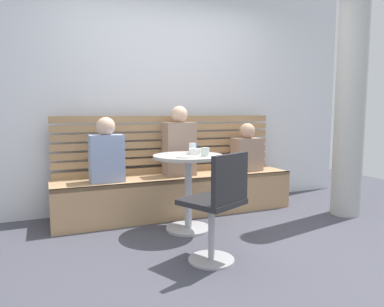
{
  "coord_description": "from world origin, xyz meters",
  "views": [
    {
      "loc": [
        -1.37,
        -2.49,
        1.15
      ],
      "look_at": [
        -0.05,
        0.66,
        0.75
      ],
      "focal_mm": 33.13,
      "sensor_mm": 36.0,
      "label": 1
    }
  ],
  "objects_px": {
    "booth_bench": "(178,195)",
    "cup_ceramic_white": "(193,152)",
    "white_chair": "(218,204)",
    "person_child_middle": "(247,150)",
    "cup_water_clear": "(192,149)",
    "cup_mug_blue": "(193,148)",
    "cup_espresso_small": "(200,151)",
    "cafe_table": "(188,178)",
    "cup_glass_short": "(205,152)",
    "person_child_left": "(106,153)",
    "person_adult": "(179,144)",
    "plate_small": "(186,157)"
  },
  "relations": [
    {
      "from": "white_chair",
      "to": "cup_espresso_small",
      "type": "bearing_deg",
      "value": 74.98
    },
    {
      "from": "white_chair",
      "to": "plate_small",
      "type": "xyz_separation_m",
      "value": [
        -0.01,
        0.64,
        0.28
      ]
    },
    {
      "from": "plate_small",
      "to": "cup_mug_blue",
      "type": "bearing_deg",
      "value": 57.19
    },
    {
      "from": "cafe_table",
      "to": "person_child_left",
      "type": "xyz_separation_m",
      "value": [
        -0.69,
        0.52,
        0.21
      ]
    },
    {
      "from": "person_adult",
      "to": "cup_espresso_small",
      "type": "relative_size",
      "value": 13.91
    },
    {
      "from": "cafe_table",
      "to": "cup_mug_blue",
      "type": "distance_m",
      "value": 0.33
    },
    {
      "from": "cup_ceramic_white",
      "to": "person_adult",
      "type": "bearing_deg",
      "value": 80.48
    },
    {
      "from": "person_child_middle",
      "to": "cup_espresso_small",
      "type": "height_order",
      "value": "person_child_middle"
    },
    {
      "from": "cup_mug_blue",
      "to": "plate_small",
      "type": "relative_size",
      "value": 0.56
    },
    {
      "from": "booth_bench",
      "to": "cafe_table",
      "type": "xyz_separation_m",
      "value": [
        -0.1,
        -0.56,
        0.3
      ]
    },
    {
      "from": "booth_bench",
      "to": "white_chair",
      "type": "xyz_separation_m",
      "value": [
        -0.18,
        -1.37,
        0.24
      ]
    },
    {
      "from": "booth_bench",
      "to": "cup_ceramic_white",
      "type": "height_order",
      "value": "cup_ceramic_white"
    },
    {
      "from": "cup_water_clear",
      "to": "person_child_left",
      "type": "bearing_deg",
      "value": 147.89
    },
    {
      "from": "person_adult",
      "to": "cup_ceramic_white",
      "type": "distance_m",
      "value": 0.67
    },
    {
      "from": "white_chair",
      "to": "cup_ceramic_white",
      "type": "bearing_deg",
      "value": 81.83
    },
    {
      "from": "cup_water_clear",
      "to": "plate_small",
      "type": "height_order",
      "value": "cup_water_clear"
    },
    {
      "from": "booth_bench",
      "to": "cup_ceramic_white",
      "type": "xyz_separation_m",
      "value": [
        -0.08,
        -0.64,
        0.55
      ]
    },
    {
      "from": "person_child_left",
      "to": "cup_espresso_small",
      "type": "distance_m",
      "value": 0.96
    },
    {
      "from": "cafe_table",
      "to": "cup_glass_short",
      "type": "xyz_separation_m",
      "value": [
        0.12,
        -0.14,
        0.26
      ]
    },
    {
      "from": "person_adult",
      "to": "person_child_middle",
      "type": "height_order",
      "value": "person_adult"
    },
    {
      "from": "cup_mug_blue",
      "to": "plate_small",
      "type": "bearing_deg",
      "value": -122.81
    },
    {
      "from": "cafe_table",
      "to": "cup_glass_short",
      "type": "height_order",
      "value": "cup_glass_short"
    },
    {
      "from": "white_chair",
      "to": "cup_water_clear",
      "type": "relative_size",
      "value": 7.73
    },
    {
      "from": "white_chair",
      "to": "cup_water_clear",
      "type": "xyz_separation_m",
      "value": [
        0.15,
        0.86,
        0.33
      ]
    },
    {
      "from": "person_child_middle",
      "to": "booth_bench",
      "type": "bearing_deg",
      "value": -179.89
    },
    {
      "from": "booth_bench",
      "to": "cup_espresso_small",
      "type": "distance_m",
      "value": 0.75
    },
    {
      "from": "cup_ceramic_white",
      "to": "person_child_middle",
      "type": "bearing_deg",
      "value": 33.06
    },
    {
      "from": "white_chair",
      "to": "cup_ceramic_white",
      "type": "height_order",
      "value": "white_chair"
    },
    {
      "from": "person_child_middle",
      "to": "cup_espresso_small",
      "type": "bearing_deg",
      "value": -148.9
    },
    {
      "from": "cup_espresso_small",
      "to": "cup_mug_blue",
      "type": "height_order",
      "value": "cup_mug_blue"
    },
    {
      "from": "cup_mug_blue",
      "to": "plate_small",
      "type": "xyz_separation_m",
      "value": [
        -0.21,
        -0.32,
        -0.04
      ]
    },
    {
      "from": "cup_glass_short",
      "to": "white_chair",
      "type": "bearing_deg",
      "value": -106.75
    },
    {
      "from": "person_adult",
      "to": "cup_water_clear",
      "type": "relative_size",
      "value": 7.08
    },
    {
      "from": "plate_small",
      "to": "cafe_table",
      "type": "bearing_deg",
      "value": 60.91
    },
    {
      "from": "cup_water_clear",
      "to": "plate_small",
      "type": "xyz_separation_m",
      "value": [
        -0.16,
        -0.21,
        -0.05
      ]
    },
    {
      "from": "cup_glass_short",
      "to": "cup_ceramic_white",
      "type": "height_order",
      "value": "cup_glass_short"
    },
    {
      "from": "cup_glass_short",
      "to": "cup_espresso_small",
      "type": "relative_size",
      "value": 1.43
    },
    {
      "from": "person_child_middle",
      "to": "cup_mug_blue",
      "type": "distance_m",
      "value": 0.98
    },
    {
      "from": "white_chair",
      "to": "cup_ceramic_white",
      "type": "relative_size",
      "value": 10.63
    },
    {
      "from": "person_child_middle",
      "to": "cup_espresso_small",
      "type": "xyz_separation_m",
      "value": [
        -0.86,
        -0.52,
        0.07
      ]
    },
    {
      "from": "person_child_middle",
      "to": "cup_water_clear",
      "type": "relative_size",
      "value": 5.26
    },
    {
      "from": "cup_espresso_small",
      "to": "cup_water_clear",
      "type": "relative_size",
      "value": 0.51
    },
    {
      "from": "plate_small",
      "to": "cup_ceramic_white",
      "type": "bearing_deg",
      "value": 38.13
    },
    {
      "from": "cup_glass_short",
      "to": "plate_small",
      "type": "bearing_deg",
      "value": -172.53
    },
    {
      "from": "cup_water_clear",
      "to": "cup_mug_blue",
      "type": "relative_size",
      "value": 1.16
    },
    {
      "from": "person_child_left",
      "to": "cup_ceramic_white",
      "type": "relative_size",
      "value": 8.27
    },
    {
      "from": "cup_glass_short",
      "to": "plate_small",
      "type": "relative_size",
      "value": 0.47
    },
    {
      "from": "person_child_middle",
      "to": "cup_glass_short",
      "type": "xyz_separation_m",
      "value": [
        -0.89,
        -0.7,
        0.09
      ]
    },
    {
      "from": "booth_bench",
      "to": "cup_glass_short",
      "type": "xyz_separation_m",
      "value": [
        0.02,
        -0.7,
        0.56
      ]
    },
    {
      "from": "cup_glass_short",
      "to": "cup_mug_blue",
      "type": "height_order",
      "value": "cup_mug_blue"
    }
  ]
}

